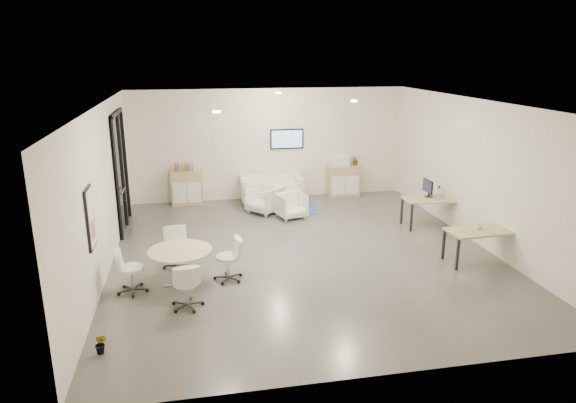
{
  "coord_description": "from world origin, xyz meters",
  "views": [
    {
      "loc": [
        -2.3,
        -10.12,
        4.19
      ],
      "look_at": [
        -0.26,
        0.4,
        1.06
      ],
      "focal_mm": 32.0,
      "sensor_mm": 36.0,
      "label": 1
    }
  ],
  "objects_px": {
    "sideboard_left": "(187,187)",
    "round_table": "(180,254)",
    "loveseat": "(271,190)",
    "sideboard_right": "(343,181)",
    "desk_front": "(480,233)",
    "desk_rear": "(431,201)",
    "armchair_left": "(265,198)",
    "armchair_right": "(291,204)"
  },
  "relations": [
    {
      "from": "desk_rear",
      "to": "loveseat",
      "type": "bearing_deg",
      "value": 145.75
    },
    {
      "from": "loveseat",
      "to": "desk_rear",
      "type": "height_order",
      "value": "loveseat"
    },
    {
      "from": "sideboard_left",
      "to": "round_table",
      "type": "height_order",
      "value": "sideboard_left"
    },
    {
      "from": "sideboard_left",
      "to": "loveseat",
      "type": "relative_size",
      "value": 0.56
    },
    {
      "from": "loveseat",
      "to": "desk_rear",
      "type": "xyz_separation_m",
      "value": [
        3.54,
        -2.91,
        0.28
      ]
    },
    {
      "from": "armchair_left",
      "to": "round_table",
      "type": "height_order",
      "value": "armchair_left"
    },
    {
      "from": "loveseat",
      "to": "desk_front",
      "type": "xyz_separation_m",
      "value": [
        3.47,
        -5.26,
        0.28
      ]
    },
    {
      "from": "armchair_right",
      "to": "sideboard_right",
      "type": "bearing_deg",
      "value": 27.8
    },
    {
      "from": "armchair_left",
      "to": "round_table",
      "type": "bearing_deg",
      "value": -67.34
    },
    {
      "from": "sideboard_right",
      "to": "loveseat",
      "type": "distance_m",
      "value": 2.24
    },
    {
      "from": "loveseat",
      "to": "desk_front",
      "type": "distance_m",
      "value": 6.3
    },
    {
      "from": "desk_front",
      "to": "armchair_right",
      "type": "bearing_deg",
      "value": 127.31
    },
    {
      "from": "loveseat",
      "to": "round_table",
      "type": "height_order",
      "value": "loveseat"
    },
    {
      "from": "armchair_left",
      "to": "armchair_right",
      "type": "bearing_deg",
      "value": 7.14
    },
    {
      "from": "armchair_right",
      "to": "desk_front",
      "type": "xyz_separation_m",
      "value": [
        3.19,
        -3.67,
        0.28
      ]
    },
    {
      "from": "sideboard_left",
      "to": "desk_rear",
      "type": "bearing_deg",
      "value": -27.59
    },
    {
      "from": "loveseat",
      "to": "armchair_right",
      "type": "bearing_deg",
      "value": -79.38
    },
    {
      "from": "sideboard_left",
      "to": "round_table",
      "type": "relative_size",
      "value": 0.84
    },
    {
      "from": "loveseat",
      "to": "armchair_left",
      "type": "bearing_deg",
      "value": -108.18
    },
    {
      "from": "armchair_right",
      "to": "round_table",
      "type": "xyz_separation_m",
      "value": [
        -2.81,
        -3.64,
        0.27
      ]
    },
    {
      "from": "sideboard_left",
      "to": "sideboard_right",
      "type": "bearing_deg",
      "value": -0.01
    },
    {
      "from": "armchair_left",
      "to": "loveseat",
      "type": "bearing_deg",
      "value": 121.13
    },
    {
      "from": "sideboard_right",
      "to": "desk_rear",
      "type": "distance_m",
      "value": 3.37
    },
    {
      "from": "sideboard_right",
      "to": "desk_front",
      "type": "relative_size",
      "value": 0.67
    },
    {
      "from": "sideboard_right",
      "to": "loveseat",
      "type": "bearing_deg",
      "value": -175.09
    },
    {
      "from": "sideboard_right",
      "to": "armchair_right",
      "type": "bearing_deg",
      "value": -137.77
    },
    {
      "from": "armchair_right",
      "to": "desk_rear",
      "type": "distance_m",
      "value": 3.54
    },
    {
      "from": "sideboard_right",
      "to": "desk_rear",
      "type": "height_order",
      "value": "sideboard_right"
    },
    {
      "from": "loveseat",
      "to": "armchair_right",
      "type": "relative_size",
      "value": 2.47
    },
    {
      "from": "sideboard_right",
      "to": "sideboard_left",
      "type": "bearing_deg",
      "value": 179.99
    },
    {
      "from": "sideboard_right",
      "to": "round_table",
      "type": "distance_m",
      "value": 7.21
    },
    {
      "from": "armchair_right",
      "to": "round_table",
      "type": "bearing_deg",
      "value": -142.06
    },
    {
      "from": "loveseat",
      "to": "desk_front",
      "type": "height_order",
      "value": "loveseat"
    },
    {
      "from": "armchair_left",
      "to": "desk_front",
      "type": "height_order",
      "value": "armchair_left"
    },
    {
      "from": "sideboard_right",
      "to": "armchair_left",
      "type": "height_order",
      "value": "sideboard_right"
    },
    {
      "from": "sideboard_right",
      "to": "armchair_left",
      "type": "xyz_separation_m",
      "value": [
        -2.57,
        -1.2,
        -0.06
      ]
    },
    {
      "from": "sideboard_right",
      "to": "desk_rear",
      "type": "bearing_deg",
      "value": -67.07
    },
    {
      "from": "sideboard_left",
      "to": "desk_rear",
      "type": "distance_m",
      "value": 6.7
    },
    {
      "from": "sideboard_left",
      "to": "armchair_left",
      "type": "bearing_deg",
      "value": -30.24
    },
    {
      "from": "armchair_right",
      "to": "desk_rear",
      "type": "height_order",
      "value": "armchair_right"
    },
    {
      "from": "sideboard_left",
      "to": "armchair_left",
      "type": "height_order",
      "value": "sideboard_left"
    },
    {
      "from": "armchair_left",
      "to": "round_table",
      "type": "distance_m",
      "value": 4.76
    }
  ]
}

